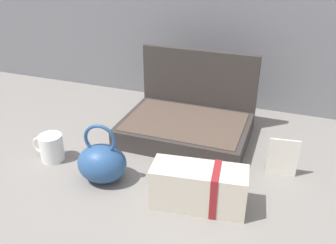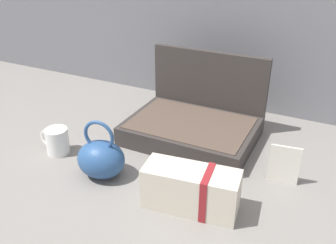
# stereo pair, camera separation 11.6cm
# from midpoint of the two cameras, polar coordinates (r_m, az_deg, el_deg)

# --- Properties ---
(ground_plane) EXTENTS (6.00, 6.00, 0.00)m
(ground_plane) POSITION_cam_midpoint_polar(r_m,az_deg,el_deg) (1.27, 3.23, -6.58)
(ground_plane) COLOR slate
(open_suitcase) EXTENTS (0.47, 0.35, 0.30)m
(open_suitcase) POSITION_cam_midpoint_polar(r_m,az_deg,el_deg) (1.41, 6.51, 0.10)
(open_suitcase) COLOR #332D2B
(open_suitcase) RESTS_ON ground_plane
(teal_pouch_handbag) EXTENTS (0.17, 0.15, 0.20)m
(teal_pouch_handbag) POSITION_cam_midpoint_polar(r_m,az_deg,el_deg) (1.18, -7.56, -5.67)
(teal_pouch_handbag) COLOR #284C7F
(teal_pouch_handbag) RESTS_ON ground_plane
(cream_toiletry_bag) EXTENTS (0.28, 0.14, 0.13)m
(cream_toiletry_bag) POSITION_cam_midpoint_polar(r_m,az_deg,el_deg) (1.05, 6.96, -10.41)
(cream_toiletry_bag) COLOR beige
(cream_toiletry_bag) RESTS_ON ground_plane
(coffee_mug) EXTENTS (0.12, 0.08, 0.09)m
(coffee_mug) POSITION_cam_midpoint_polar(r_m,az_deg,el_deg) (1.35, -14.49, -2.92)
(coffee_mug) COLOR white
(coffee_mug) RESTS_ON ground_plane
(info_card_left) EXTENTS (0.09, 0.02, 0.13)m
(info_card_left) POSITION_cam_midpoint_polar(r_m,az_deg,el_deg) (1.22, 20.18, -6.30)
(info_card_left) COLOR silver
(info_card_left) RESTS_ON ground_plane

